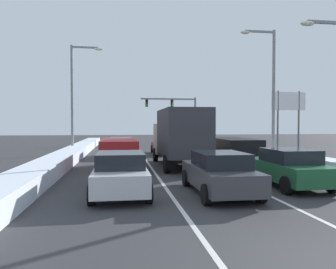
# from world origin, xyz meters

# --- Properties ---
(ground_plane) EXTENTS (120.00, 120.00, 0.00)m
(ground_plane) POSITION_xyz_m (0.00, 15.15, 0.00)
(ground_plane) COLOR #333335
(lane_stripe_between_right_lane_and_center_lane) EXTENTS (0.14, 41.65, 0.01)m
(lane_stripe_between_right_lane_and_center_lane) POSITION_xyz_m (1.70, 18.93, 0.00)
(lane_stripe_between_right_lane_and_center_lane) COLOR silver
(lane_stripe_between_right_lane_and_center_lane) RESTS_ON ground
(lane_stripe_between_center_lane_and_left_lane) EXTENTS (0.14, 41.65, 0.01)m
(lane_stripe_between_center_lane_and_left_lane) POSITION_xyz_m (-1.70, 18.93, 0.00)
(lane_stripe_between_center_lane_and_left_lane) COLOR silver
(lane_stripe_between_center_lane_and_left_lane) RESTS_ON ground
(snow_bank_right_shoulder) EXTENTS (1.28, 41.65, 0.73)m
(snow_bank_right_shoulder) POSITION_xyz_m (7.00, 18.93, 0.37)
(snow_bank_right_shoulder) COLOR silver
(snow_bank_right_shoulder) RESTS_ON ground
(snow_bank_left_shoulder) EXTENTS (1.53, 41.65, 0.73)m
(snow_bank_left_shoulder) POSITION_xyz_m (-7.00, 18.93, 0.37)
(snow_bank_left_shoulder) COLOR silver
(snow_bank_left_shoulder) RESTS_ON ground
(sedan_green_right_lane_nearest) EXTENTS (2.00, 4.50, 1.51)m
(sedan_green_right_lane_nearest) POSITION_xyz_m (3.27, 7.26, 0.76)
(sedan_green_right_lane_nearest) COLOR #1E5633
(sedan_green_right_lane_nearest) RESTS_ON ground
(suv_black_right_lane_second) EXTENTS (2.16, 4.90, 1.67)m
(suv_black_right_lane_second) POSITION_xyz_m (3.23, 13.66, 1.02)
(suv_black_right_lane_second) COLOR black
(suv_black_right_lane_second) RESTS_ON ground
(sedan_white_right_lane_third) EXTENTS (2.00, 4.50, 1.51)m
(sedan_white_right_lane_third) POSITION_xyz_m (3.41, 19.64, 0.76)
(sedan_white_right_lane_third) COLOR silver
(sedan_white_right_lane_third) RESTS_ON ground
(sedan_charcoal_center_lane_nearest) EXTENTS (2.00, 4.50, 1.51)m
(sedan_charcoal_center_lane_nearest) POSITION_xyz_m (0.05, 6.22, 0.76)
(sedan_charcoal_center_lane_nearest) COLOR #38383D
(sedan_charcoal_center_lane_nearest) RESTS_ON ground
(box_truck_center_lane_second) EXTENTS (2.53, 7.20, 3.36)m
(box_truck_center_lane_second) POSITION_xyz_m (0.01, 13.84, 1.90)
(box_truck_center_lane_second) COLOR #937F60
(box_truck_center_lane_second) RESTS_ON ground
(sedan_maroon_center_lane_third) EXTENTS (2.00, 4.50, 1.51)m
(sedan_maroon_center_lane_third) POSITION_xyz_m (0.24, 22.22, 0.76)
(sedan_maroon_center_lane_third) COLOR maroon
(sedan_maroon_center_lane_third) RESTS_ON ground
(sedan_silver_left_lane_nearest) EXTENTS (2.00, 4.50, 1.51)m
(sedan_silver_left_lane_nearest) POSITION_xyz_m (-3.46, 6.70, 0.76)
(sedan_silver_left_lane_nearest) COLOR #B7BABF
(sedan_silver_left_lane_nearest) RESTS_ON ground
(suv_red_left_lane_second) EXTENTS (2.16, 4.90, 1.67)m
(suv_red_left_lane_second) POSITION_xyz_m (-3.53, 13.26, 1.02)
(suv_red_left_lane_second) COLOR maroon
(suv_red_left_lane_second) RESTS_ON ground
(sedan_navy_left_lane_third) EXTENTS (2.00, 4.50, 1.51)m
(sedan_navy_left_lane_third) POSITION_xyz_m (-3.41, 20.25, 0.76)
(sedan_navy_left_lane_third) COLOR navy
(sedan_navy_left_lane_third) RESTS_ON ground
(traffic_light_gantry) EXTENTS (7.54, 0.47, 6.20)m
(traffic_light_gantry) POSITION_xyz_m (4.27, 37.86, 4.50)
(traffic_light_gantry) COLOR slate
(traffic_light_gantry) RESTS_ON ground
(street_lamp_right_mid) EXTENTS (2.66, 0.36, 9.29)m
(street_lamp_right_mid) POSITION_xyz_m (7.18, 17.04, 5.47)
(street_lamp_right_mid) COLOR gray
(street_lamp_right_mid) RESTS_ON ground
(street_lamp_left_mid) EXTENTS (2.66, 0.36, 9.16)m
(street_lamp_left_mid) POSITION_xyz_m (-7.15, 23.10, 5.41)
(street_lamp_left_mid) COLOR gray
(street_lamp_left_mid) RESTS_ON ground
(roadside_sign_right) EXTENTS (3.20, 0.16, 5.50)m
(roadside_sign_right) POSITION_xyz_m (11.38, 21.98, 4.02)
(roadside_sign_right) COLOR #59595B
(roadside_sign_right) RESTS_ON ground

